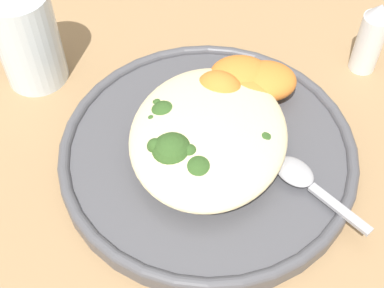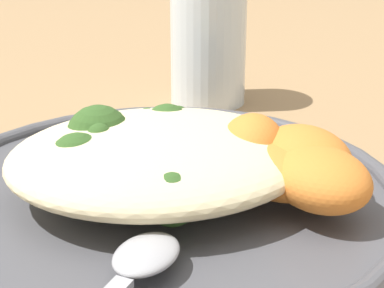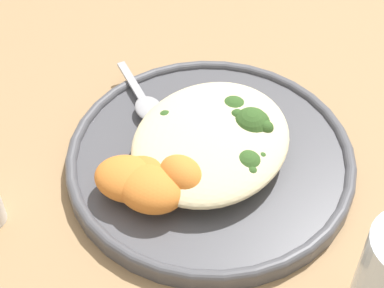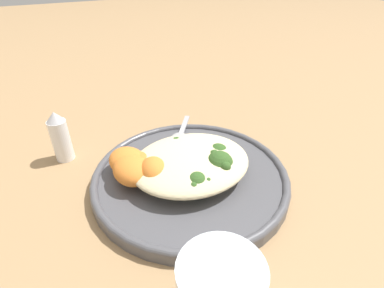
# 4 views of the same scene
# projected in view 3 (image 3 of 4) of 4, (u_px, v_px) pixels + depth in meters

# --- Properties ---
(ground_plane) EXTENTS (4.00, 4.00, 0.00)m
(ground_plane) POSITION_uv_depth(u_px,v_px,m) (210.00, 166.00, 0.67)
(ground_plane) COLOR #9E7A51
(plate) EXTENTS (0.30, 0.30, 0.02)m
(plate) POSITION_uv_depth(u_px,v_px,m) (207.00, 160.00, 0.66)
(plate) COLOR #4C4C51
(plate) RESTS_ON ground_plane
(quinoa_mound) EXTENTS (0.18, 0.15, 0.03)m
(quinoa_mound) POSITION_uv_depth(u_px,v_px,m) (211.00, 139.00, 0.65)
(quinoa_mound) COLOR beige
(quinoa_mound) RESTS_ON plate
(broccoli_stalk_0) EXTENTS (0.05, 0.09, 0.03)m
(broccoli_stalk_0) POSITION_uv_depth(u_px,v_px,m) (232.00, 166.00, 0.63)
(broccoli_stalk_0) COLOR #ADC675
(broccoli_stalk_0) RESTS_ON plate
(broccoli_stalk_1) EXTENTS (0.11, 0.07, 0.04)m
(broccoli_stalk_1) POSITION_uv_depth(u_px,v_px,m) (242.00, 134.00, 0.65)
(broccoli_stalk_1) COLOR #ADC675
(broccoli_stalk_1) RESTS_ON plate
(broccoli_stalk_2) EXTENTS (0.12, 0.04, 0.03)m
(broccoli_stalk_2) POSITION_uv_depth(u_px,v_px,m) (223.00, 122.00, 0.67)
(broccoli_stalk_2) COLOR #ADC675
(broccoli_stalk_2) RESTS_ON plate
(broccoli_stalk_3) EXTENTS (0.05, 0.07, 0.03)m
(broccoli_stalk_3) POSITION_uv_depth(u_px,v_px,m) (172.00, 132.00, 0.66)
(broccoli_stalk_3) COLOR #ADC675
(broccoli_stalk_3) RESTS_ON plate
(sweet_potato_chunk_0) EXTENTS (0.06, 0.07, 0.04)m
(sweet_potato_chunk_0) POSITION_uv_depth(u_px,v_px,m) (151.00, 189.00, 0.60)
(sweet_potato_chunk_0) COLOR orange
(sweet_potato_chunk_0) RESTS_ON plate
(sweet_potato_chunk_1) EXTENTS (0.07, 0.07, 0.03)m
(sweet_potato_chunk_1) POSITION_uv_depth(u_px,v_px,m) (154.00, 175.00, 0.62)
(sweet_potato_chunk_1) COLOR orange
(sweet_potato_chunk_1) RESTS_ON plate
(sweet_potato_chunk_2) EXTENTS (0.07, 0.08, 0.03)m
(sweet_potato_chunk_2) POSITION_uv_depth(u_px,v_px,m) (128.00, 179.00, 0.61)
(sweet_potato_chunk_2) COLOR orange
(sweet_potato_chunk_2) RESTS_ON plate
(sweet_potato_chunk_3) EXTENTS (0.05, 0.06, 0.04)m
(sweet_potato_chunk_3) POSITION_uv_depth(u_px,v_px,m) (183.00, 177.00, 0.61)
(sweet_potato_chunk_3) COLOR orange
(sweet_potato_chunk_3) RESTS_ON plate
(spoon) EXTENTS (0.08, 0.10, 0.01)m
(spoon) POSITION_uv_depth(u_px,v_px,m) (146.00, 103.00, 0.70)
(spoon) COLOR #A3A3A8
(spoon) RESTS_ON plate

